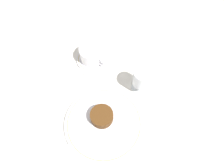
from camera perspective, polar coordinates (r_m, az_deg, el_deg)
name	(u,v)px	position (r m, az deg, el deg)	size (l,w,h in m)	color
ground_plane	(103,116)	(0.79, -2.37, -8.29)	(3.00, 3.00, 0.00)	white
dinner_plate	(104,123)	(0.78, -2.14, -10.23)	(0.28, 0.28, 0.01)	white
saucer	(93,59)	(0.91, -4.93, 6.50)	(0.13, 0.13, 0.01)	white
coffee_cup	(92,53)	(0.88, -5.29, 8.00)	(0.12, 0.10, 0.06)	white
spoon	(99,64)	(0.88, -3.35, 5.22)	(0.02, 0.12, 0.00)	silver
wine_glass	(142,79)	(0.78, 7.77, 1.42)	(0.07, 0.07, 0.11)	silver
fork	(147,157)	(0.76, 9.00, -18.23)	(0.04, 0.17, 0.01)	silver
dessert_cake	(102,116)	(0.76, -2.68, -8.43)	(0.08, 0.08, 0.04)	#563314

